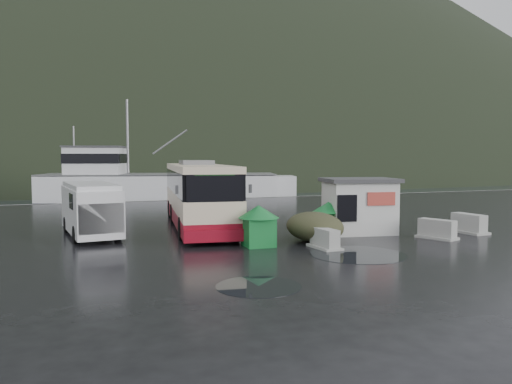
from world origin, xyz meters
name	(u,v)px	position (x,y,z in m)	size (l,w,h in m)	color
ground	(224,240)	(0.00, 0.00, 0.00)	(160.00, 160.00, 0.00)	black
harbor_water	(95,171)	(0.00, 110.00, 0.00)	(300.00, 180.00, 0.02)	black
quay_edge	(151,201)	(0.00, 20.00, 0.00)	(160.00, 0.60, 1.50)	#999993
headland	(102,164)	(10.00, 250.00, 0.00)	(780.00, 540.00, 570.00)	black
coach_bus	(199,227)	(-0.02, 4.32, 0.00)	(2.97, 11.81, 3.34)	beige
white_van	(91,236)	(-5.19, 3.14, 0.00)	(1.94, 5.63, 2.35)	silver
waste_bin_left	(259,246)	(0.83, -1.90, 0.00)	(1.15, 1.15, 1.61)	#136B2C
waste_bin_right	(328,235)	(4.74, -0.39, 0.00)	(1.07, 1.07, 1.50)	#136B2C
dome_tent	(314,241)	(3.41, -1.63, 0.00)	(2.20, 3.09, 1.21)	#383922
ticket_kiosk	(359,233)	(6.34, -0.36, 0.00)	(3.22, 2.44, 2.52)	silver
jersey_barrier_a	(325,248)	(3.02, -3.23, 0.00)	(0.77, 1.53, 0.77)	#999993
jersey_barrier_b	(437,239)	(8.61, -2.89, 0.00)	(0.82, 1.65, 0.82)	#999993
jersey_barrier_c	(468,233)	(11.08, -2.11, 0.00)	(0.88, 1.76, 0.88)	#999993
fishing_trawler	(160,194)	(2.03, 27.47, 0.00)	(25.61, 5.62, 10.24)	silver
puddles	(291,245)	(2.10, -2.13, 0.01)	(7.79, 14.17, 0.01)	black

